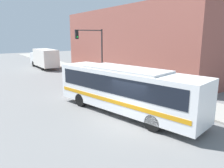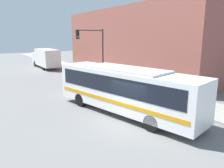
{
  "view_description": "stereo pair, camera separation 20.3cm",
  "coord_description": "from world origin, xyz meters",
  "px_view_note": "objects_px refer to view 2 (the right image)",
  "views": [
    {
      "loc": [
        -7.48,
        -9.43,
        5.09
      ],
      "look_at": [
        1.89,
        4.58,
        1.32
      ],
      "focal_mm": 35.0,
      "sensor_mm": 36.0,
      "label": 1
    },
    {
      "loc": [
        -7.31,
        -9.55,
        5.09
      ],
      "look_at": [
        1.89,
        4.58,
        1.32
      ],
      "focal_mm": 35.0,
      "sensor_mm": 36.0,
      "label": 2
    }
  ],
  "objects_px": {
    "delivery_truck": "(46,58)",
    "parking_meter": "(106,73)",
    "traffic_light_pole": "(94,46)",
    "fire_hydrant": "(148,91)",
    "pedestrian_near_corner": "(155,82)",
    "city_bus": "(124,88)"
  },
  "relations": [
    {
      "from": "delivery_truck",
      "to": "traffic_light_pole",
      "type": "distance_m",
      "value": 13.79
    },
    {
      "from": "city_bus",
      "to": "delivery_truck",
      "type": "xyz_separation_m",
      "value": [
        1.84,
        23.55,
        -0.14
      ]
    },
    {
      "from": "fire_hydrant",
      "to": "pedestrian_near_corner",
      "type": "bearing_deg",
      "value": 20.18
    },
    {
      "from": "delivery_truck",
      "to": "parking_meter",
      "type": "height_order",
      "value": "delivery_truck"
    },
    {
      "from": "delivery_truck",
      "to": "city_bus",
      "type": "bearing_deg",
      "value": -94.47
    },
    {
      "from": "traffic_light_pole",
      "to": "fire_hydrant",
      "type": "bearing_deg",
      "value": -83.09
    },
    {
      "from": "delivery_truck",
      "to": "parking_meter",
      "type": "bearing_deg",
      "value": -80.64
    },
    {
      "from": "pedestrian_near_corner",
      "to": "city_bus",
      "type": "bearing_deg",
      "value": -152.84
    },
    {
      "from": "traffic_light_pole",
      "to": "pedestrian_near_corner",
      "type": "height_order",
      "value": "traffic_light_pole"
    },
    {
      "from": "city_bus",
      "to": "traffic_light_pole",
      "type": "relative_size",
      "value": 1.94
    },
    {
      "from": "fire_hydrant",
      "to": "pedestrian_near_corner",
      "type": "relative_size",
      "value": 0.39
    },
    {
      "from": "city_bus",
      "to": "delivery_truck",
      "type": "distance_m",
      "value": 23.62
    },
    {
      "from": "city_bus",
      "to": "pedestrian_near_corner",
      "type": "height_order",
      "value": "city_bus"
    },
    {
      "from": "delivery_truck",
      "to": "parking_meter",
      "type": "distance_m",
      "value": 14.56
    },
    {
      "from": "parking_meter",
      "to": "pedestrian_near_corner",
      "type": "height_order",
      "value": "pedestrian_near_corner"
    },
    {
      "from": "delivery_truck",
      "to": "traffic_light_pole",
      "type": "height_order",
      "value": "traffic_light_pole"
    },
    {
      "from": "parking_meter",
      "to": "traffic_light_pole",
      "type": "bearing_deg",
      "value": 137.82
    },
    {
      "from": "delivery_truck",
      "to": "parking_meter",
      "type": "xyz_separation_m",
      "value": [
        2.37,
        -14.35,
        -0.58
      ]
    },
    {
      "from": "delivery_truck",
      "to": "traffic_light_pole",
      "type": "relative_size",
      "value": 1.46
    },
    {
      "from": "delivery_truck",
      "to": "pedestrian_near_corner",
      "type": "xyz_separation_m",
      "value": [
        3.55,
        -20.78,
        -0.63
      ]
    },
    {
      "from": "delivery_truck",
      "to": "traffic_light_pole",
      "type": "bearing_deg",
      "value": -83.94
    },
    {
      "from": "fire_hydrant",
      "to": "city_bus",
      "type": "bearing_deg",
      "value": -151.02
    }
  ]
}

